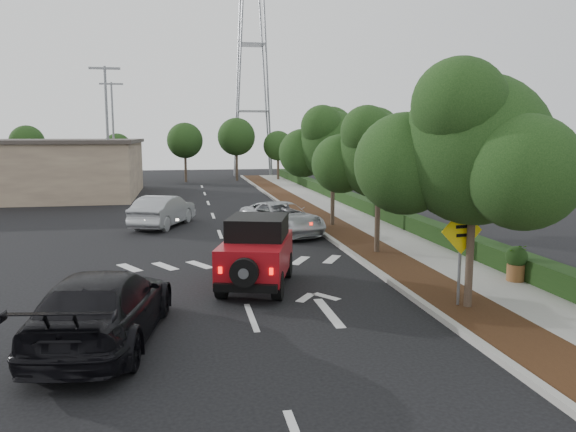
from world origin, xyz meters
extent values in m
plane|color=black|center=(0.00, 0.00, 0.00)|extent=(120.00, 120.00, 0.00)
cube|color=#9E9B93|center=(4.60, 12.00, 0.07)|extent=(0.20, 70.00, 0.15)
cube|color=black|center=(5.60, 12.00, 0.06)|extent=(1.80, 70.00, 0.12)
cube|color=gray|center=(7.50, 12.00, 0.06)|extent=(2.00, 70.00, 0.12)
cube|color=black|center=(8.90, 12.00, 0.40)|extent=(0.80, 70.00, 0.80)
cylinder|color=black|center=(0.10, 4.24, 0.40)|extent=(0.50, 0.85, 0.81)
cylinder|color=black|center=(1.61, 3.79, 0.40)|extent=(0.50, 0.85, 0.81)
cylinder|color=black|center=(-0.61, 1.81, 0.40)|extent=(0.50, 0.85, 0.81)
cylinder|color=black|center=(0.90, 1.36, 0.40)|extent=(0.50, 0.85, 0.81)
cube|color=maroon|center=(0.50, 2.80, 0.96)|extent=(2.79, 4.08, 1.01)
cube|color=black|center=(0.58, 3.09, 1.78)|extent=(2.18, 2.43, 0.64)
cube|color=maroon|center=(0.90, 4.16, 0.88)|extent=(1.82, 1.45, 0.83)
cube|color=black|center=(-0.05, 0.94, 0.50)|extent=(1.70, 0.66, 0.22)
cylinder|color=black|center=(-0.09, 0.80, 0.96)|extent=(0.80, 0.43, 0.76)
cube|color=#FF190C|center=(-0.69, 1.19, 0.96)|extent=(0.11, 0.07, 0.18)
cube|color=#FF190C|center=(0.63, 0.80, 0.96)|extent=(0.11, 0.07, 0.18)
imported|color=#B4B7BC|center=(2.81, 11.63, 0.72)|extent=(3.80, 5.68, 1.45)
imported|color=black|center=(-3.39, -1.10, 0.81)|extent=(3.05, 5.84, 1.62)
imported|color=#999BA1|center=(-2.62, 14.74, 0.78)|extent=(3.26, 5.02, 1.56)
imported|color=#A0A3A8|center=(-9.36, 26.63, 0.71)|extent=(4.39, 2.47, 1.41)
cylinder|color=slate|center=(5.40, -0.36, 1.31)|extent=(0.09, 0.09, 2.36)
cube|color=yellow|center=(5.40, -0.39, 2.10)|extent=(1.20, 0.18, 1.21)
cube|color=black|center=(5.41, -0.41, 2.21)|extent=(0.38, 0.06, 0.08)
cube|color=black|center=(5.41, -0.41, 1.99)|extent=(0.34, 0.05, 0.08)
cylinder|color=brown|center=(8.30, 1.60, 0.37)|extent=(0.59, 0.59, 0.52)
sphere|color=black|center=(8.30, 1.60, 0.87)|extent=(0.66, 0.66, 0.66)
imported|color=black|center=(8.30, 1.60, 0.95)|extent=(0.61, 0.55, 0.62)
camera|label=1|loc=(-1.60, -13.51, 4.56)|focal=35.00mm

